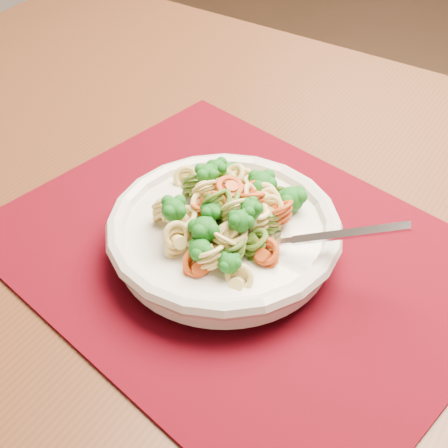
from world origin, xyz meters
The scene contains 5 objects.
dining_table centered at (0.13, -0.72, 0.66)m, with size 1.47×0.99×0.76m.
placemat centered at (0.11, -0.77, 0.76)m, with size 0.50×0.39×0.00m, color #4E030F.
pasta_bowl centered at (0.09, -0.78, 0.79)m, with size 0.24×0.24×0.05m.
pasta_broccoli_heap centered at (0.09, -0.78, 0.81)m, with size 0.21×0.21×0.06m, color #DAC86C, non-canonical shape.
fork centered at (0.15, -0.78, 0.80)m, with size 0.19×0.02×0.01m, color silver, non-canonical shape.
Camera 1 is at (0.37, -1.16, 1.22)m, focal length 50.00 mm.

